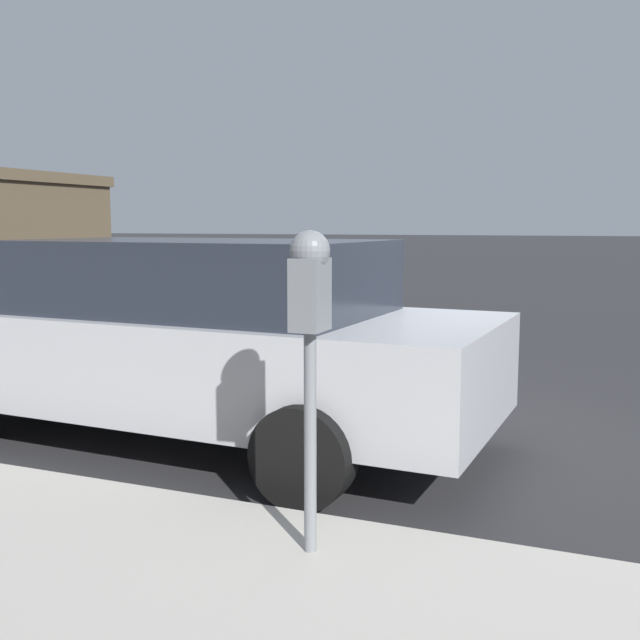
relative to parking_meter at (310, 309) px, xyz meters
name	(u,v)px	position (x,y,z in m)	size (l,w,h in m)	color
ground_plane	(407,432)	(2.65, 0.25, -1.31)	(220.00, 220.00, 0.00)	#2B2B2D
parking_meter	(310,309)	(0.00, 0.00, 0.00)	(0.21, 0.19, 1.55)	gray
car_silver	(182,336)	(1.77, 1.84, -0.48)	(2.20, 5.05, 1.58)	#B7BABF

